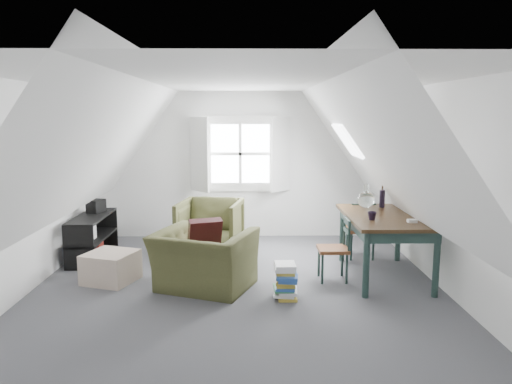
{
  "coord_description": "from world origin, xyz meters",
  "views": [
    {
      "loc": [
        0.13,
        -5.8,
        2.12
      ],
      "look_at": [
        0.24,
        0.6,
        1.12
      ],
      "focal_mm": 35.0,
      "sensor_mm": 36.0,
      "label": 1
    }
  ],
  "objects_px": {
    "dining_table": "(385,223)",
    "dining_chair_near": "(335,248)",
    "armchair_near": "(205,289)",
    "ottoman": "(111,267)",
    "magazine_stack": "(286,281)",
    "armchair_far": "(210,254)",
    "dining_chair_far": "(361,229)",
    "media_shelf": "(92,240)"
  },
  "relations": [
    {
      "from": "dining_table",
      "to": "dining_chair_near",
      "type": "relative_size",
      "value": 2.05
    },
    {
      "from": "armchair_near",
      "to": "ottoman",
      "type": "bearing_deg",
      "value": 8.18
    },
    {
      "from": "magazine_stack",
      "to": "ottoman",
      "type": "bearing_deg",
      "value": 164.29
    },
    {
      "from": "armchair_near",
      "to": "armchair_far",
      "type": "distance_m",
      "value": 1.54
    },
    {
      "from": "dining_chair_far",
      "to": "dining_chair_near",
      "type": "xyz_separation_m",
      "value": [
        -0.55,
        -0.99,
        -0.02
      ]
    },
    {
      "from": "dining_table",
      "to": "armchair_far",
      "type": "bearing_deg",
      "value": 159.4
    },
    {
      "from": "armchair_far",
      "to": "dining_table",
      "type": "relative_size",
      "value": 0.56
    },
    {
      "from": "armchair_near",
      "to": "dining_table",
      "type": "distance_m",
      "value": 2.46
    },
    {
      "from": "dining_table",
      "to": "magazine_stack",
      "type": "bearing_deg",
      "value": -145.92
    },
    {
      "from": "ottoman",
      "to": "magazine_stack",
      "type": "bearing_deg",
      "value": -15.71
    },
    {
      "from": "ottoman",
      "to": "dining_chair_far",
      "type": "relative_size",
      "value": 0.67
    },
    {
      "from": "dining_chair_far",
      "to": "armchair_near",
      "type": "bearing_deg",
      "value": 17.47
    },
    {
      "from": "dining_chair_far",
      "to": "magazine_stack",
      "type": "relative_size",
      "value": 2.08
    },
    {
      "from": "armchair_near",
      "to": "dining_table",
      "type": "xyz_separation_m",
      "value": [
        2.31,
        0.42,
        0.72
      ]
    },
    {
      "from": "magazine_stack",
      "to": "dining_chair_far",
      "type": "bearing_deg",
      "value": 52.82
    },
    {
      "from": "armchair_far",
      "to": "dining_table",
      "type": "xyz_separation_m",
      "value": [
        2.35,
        -1.13,
        0.72
      ]
    },
    {
      "from": "armchair_near",
      "to": "magazine_stack",
      "type": "height_order",
      "value": "magazine_stack"
    },
    {
      "from": "armchair_near",
      "to": "armchair_far",
      "type": "height_order",
      "value": "armchair_far"
    },
    {
      "from": "magazine_stack",
      "to": "dining_chair_near",
      "type": "bearing_deg",
      "value": 42.81
    },
    {
      "from": "magazine_stack",
      "to": "media_shelf",
      "type": "bearing_deg",
      "value": 149.02
    },
    {
      "from": "dining_chair_far",
      "to": "media_shelf",
      "type": "xyz_separation_m",
      "value": [
        -3.98,
        0.03,
        -0.15
      ]
    },
    {
      "from": "dining_table",
      "to": "ottoman",
      "type": "bearing_deg",
      "value": -172.94
    },
    {
      "from": "ottoman",
      "to": "armchair_near",
      "type": "bearing_deg",
      "value": -13.23
    },
    {
      "from": "dining_chair_far",
      "to": "media_shelf",
      "type": "distance_m",
      "value": 3.98
    },
    {
      "from": "armchair_far",
      "to": "dining_chair_near",
      "type": "xyz_separation_m",
      "value": [
        1.7,
        -1.24,
        0.42
      ]
    },
    {
      "from": "armchair_near",
      "to": "media_shelf",
      "type": "xyz_separation_m",
      "value": [
        -1.77,
        1.32,
        0.29
      ]
    },
    {
      "from": "dining_table",
      "to": "dining_chair_near",
      "type": "xyz_separation_m",
      "value": [
        -0.66,
        -0.11,
        -0.3
      ]
    },
    {
      "from": "magazine_stack",
      "to": "armchair_near",
      "type": "bearing_deg",
      "value": 161.29
    },
    {
      "from": "dining_chair_far",
      "to": "ottoman",
      "type": "bearing_deg",
      "value": 3.5
    },
    {
      "from": "ottoman",
      "to": "magazine_stack",
      "type": "distance_m",
      "value": 2.27
    },
    {
      "from": "armchair_far",
      "to": "magazine_stack",
      "type": "relative_size",
      "value": 2.27
    },
    {
      "from": "dining_table",
      "to": "dining_chair_near",
      "type": "distance_m",
      "value": 0.73
    },
    {
      "from": "armchair_far",
      "to": "dining_chair_far",
      "type": "height_order",
      "value": "dining_chair_far"
    },
    {
      "from": "armchair_near",
      "to": "armchair_far",
      "type": "relative_size",
      "value": 1.2
    },
    {
      "from": "armchair_far",
      "to": "dining_table",
      "type": "distance_m",
      "value": 2.71
    },
    {
      "from": "ottoman",
      "to": "media_shelf",
      "type": "xyz_separation_m",
      "value": [
        -0.56,
        1.03,
        0.1
      ]
    },
    {
      "from": "armchair_near",
      "to": "armchair_far",
      "type": "bearing_deg",
      "value": -67.06
    },
    {
      "from": "ottoman",
      "to": "dining_table",
      "type": "height_order",
      "value": "dining_table"
    },
    {
      "from": "dining_table",
      "to": "dining_chair_far",
      "type": "xyz_separation_m",
      "value": [
        -0.11,
        0.87,
        -0.28
      ]
    },
    {
      "from": "ottoman",
      "to": "magazine_stack",
      "type": "relative_size",
      "value": 1.4
    },
    {
      "from": "armchair_near",
      "to": "ottoman",
      "type": "height_order",
      "value": "ottoman"
    },
    {
      "from": "ottoman",
      "to": "dining_table",
      "type": "relative_size",
      "value": 0.35
    }
  ]
}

